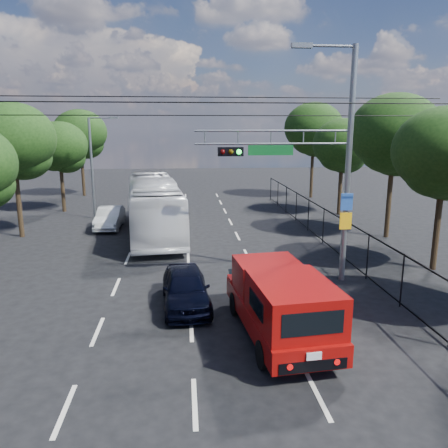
{
  "coord_description": "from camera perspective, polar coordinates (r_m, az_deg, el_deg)",
  "views": [
    {
      "loc": [
        -0.15,
        -9.2,
        6.4
      ],
      "look_at": [
        1.34,
        6.87,
        2.8
      ],
      "focal_mm": 35.0,
      "sensor_mm": 36.0,
      "label": 1
    }
  ],
  "objects": [
    {
      "name": "red_pickup",
      "position": [
        13.68,
        7.29,
        -9.99
      ],
      "size": [
        2.7,
        6.08,
        2.2
      ],
      "color": "black",
      "rests_on": "ground"
    },
    {
      "name": "tree_right_b",
      "position": [
        21.52,
        26.86,
        7.66
      ],
      "size": [
        4.5,
        4.5,
        7.31
      ],
      "color": "black",
      "rests_on": "ground"
    },
    {
      "name": "lane_markings",
      "position": [
        24.06,
        -4.76,
        -2.88
      ],
      "size": [
        6.12,
        38.0,
        0.01
      ],
      "color": "beige",
      "rests_on": "ground"
    },
    {
      "name": "white_van",
      "position": [
        29.07,
        -14.69,
        0.82
      ],
      "size": [
        1.48,
        4.15,
        1.36
      ],
      "primitive_type": "imported",
      "rotation": [
        0.0,
        0.0,
        -0.01
      ],
      "color": "silver",
      "rests_on": "ground"
    },
    {
      "name": "tree_left_d",
      "position": [
        35.48,
        -20.65,
        9.07
      ],
      "size": [
        4.2,
        4.2,
        6.83
      ],
      "color": "black",
      "rests_on": "ground"
    },
    {
      "name": "ground",
      "position": [
        11.21,
        -3.86,
        -22.28
      ],
      "size": [
        120.0,
        120.0,
        0.0
      ],
      "primitive_type": "plane",
      "color": "black",
      "rests_on": "ground"
    },
    {
      "name": "fence_right",
      "position": [
        23.36,
        14.23,
        -1.1
      ],
      "size": [
        0.06,
        34.03,
        2.0
      ],
      "color": "black",
      "rests_on": "ground"
    },
    {
      "name": "tree_right_c",
      "position": [
        27.03,
        21.35,
        10.32
      ],
      "size": [
        5.1,
        5.1,
        8.29
      ],
      "color": "black",
      "rests_on": "ground"
    },
    {
      "name": "white_bus",
      "position": [
        26.91,
        -9.17,
        2.33
      ],
      "size": [
        4.17,
        12.35,
        3.37
      ],
      "primitive_type": "imported",
      "rotation": [
        0.0,
        0.0,
        0.11
      ],
      "color": "silver",
      "rests_on": "ground"
    },
    {
      "name": "signal_mast",
      "position": [
        18.07,
        12.36,
        8.62
      ],
      "size": [
        6.43,
        0.39,
        9.5
      ],
      "color": "slate",
      "rests_on": "ground"
    },
    {
      "name": "streetlight_left",
      "position": [
        31.9,
        -16.61,
        7.64
      ],
      "size": [
        2.09,
        0.22,
        7.08
      ],
      "color": "slate",
      "rests_on": "ground"
    },
    {
      "name": "tree_left_e",
      "position": [
        43.27,
        -18.23,
        10.81
      ],
      "size": [
        4.92,
        4.92,
        7.99
      ],
      "color": "black",
      "rests_on": "ground"
    },
    {
      "name": "tree_left_c",
      "position": [
        27.95,
        -25.82,
        9.29
      ],
      "size": [
        4.8,
        4.8,
        7.8
      ],
      "color": "black",
      "rests_on": "ground"
    },
    {
      "name": "navy_hatchback",
      "position": [
        16.04,
        -5.04,
        -8.29
      ],
      "size": [
        1.9,
        4.2,
        1.4
      ],
      "primitive_type": "imported",
      "rotation": [
        0.0,
        0.0,
        0.06
      ],
      "color": "black",
      "rests_on": "ground"
    },
    {
      "name": "tree_right_d",
      "position": [
        33.33,
        15.22,
        9.49
      ],
      "size": [
        4.32,
        4.32,
        7.02
      ],
      "color": "black",
      "rests_on": "ground"
    },
    {
      "name": "tree_right_e",
      "position": [
        40.95,
        11.64,
        11.68
      ],
      "size": [
        5.28,
        5.28,
        8.58
      ],
      "color": "black",
      "rests_on": "ground"
    },
    {
      "name": "utility_wires",
      "position": [
        18.05,
        -4.99,
        15.18
      ],
      "size": [
        22.0,
        5.04,
        0.74
      ],
      "color": "black",
      "rests_on": "ground"
    }
  ]
}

